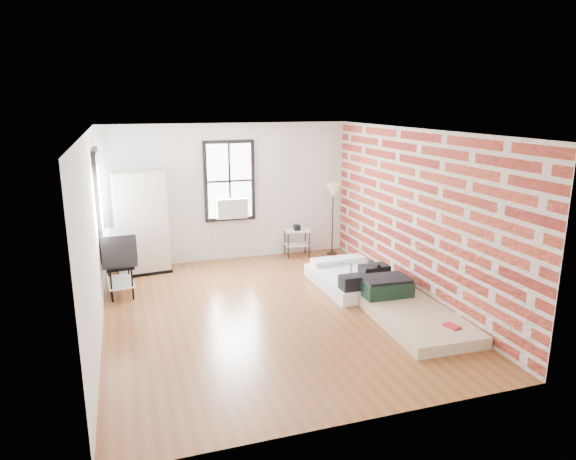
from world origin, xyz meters
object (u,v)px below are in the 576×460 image
object	(u,v)px
wardrobe	(141,223)
side_table	(297,235)
mattress_bare	(407,309)
tv_stand	(118,249)
floor_lamp	(333,194)
mattress_main	(354,278)

from	to	relation	value
wardrobe	side_table	world-z (taller)	wardrobe
mattress_bare	tv_stand	world-z (taller)	tv_stand
side_table	tv_stand	world-z (taller)	tv_stand
floor_lamp	mattress_bare	bearing A→B (deg)	-93.60
mattress_main	wardrobe	size ratio (longest dim) A/B	0.89
mattress_bare	side_table	xyz separation A→B (m)	(-0.56, 3.56, 0.32)
wardrobe	floor_lamp	distance (m)	3.95
wardrobe	side_table	distance (m)	3.20
side_table	tv_stand	distance (m)	3.78
mattress_main	tv_stand	xyz separation A→B (m)	(-3.96, 0.88, 0.65)
wardrobe	floor_lamp	size ratio (longest dim) A/B	1.27
floor_lamp	tv_stand	bearing A→B (deg)	-165.87
mattress_main	wardrobe	bearing A→B (deg)	149.03
mattress_main	floor_lamp	bearing A→B (deg)	76.79
tv_stand	mattress_main	bearing A→B (deg)	-16.43
wardrobe	tv_stand	world-z (taller)	wardrobe
tv_stand	side_table	bearing A→B (deg)	14.21
tv_stand	mattress_bare	bearing A→B (deg)	-33.81
mattress_main	mattress_bare	bearing A→B (deg)	-84.71
side_table	floor_lamp	xyz separation A→B (m)	(0.78, -0.07, 0.85)
side_table	mattress_main	bearing A→B (deg)	-79.58
tv_stand	wardrobe	bearing A→B (deg)	64.98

